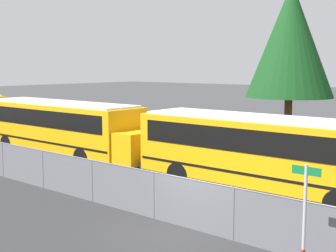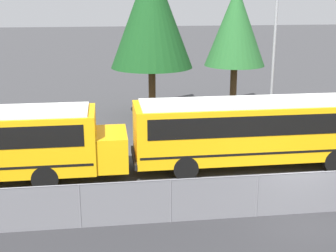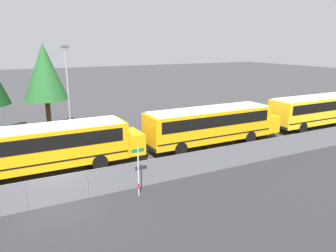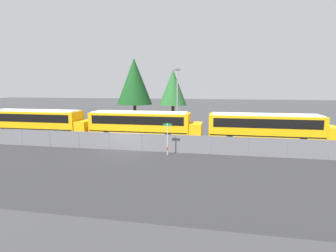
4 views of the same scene
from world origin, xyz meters
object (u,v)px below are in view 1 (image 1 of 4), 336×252
at_px(street_sign, 305,218).
at_px(tree_1, 290,41).
at_px(school_bus_2, 272,149).
at_px(school_bus_1, 62,125).

distance_m(street_sign, tree_1, 17.73).
relative_size(school_bus_2, street_sign, 4.42).
distance_m(school_bus_2, tree_1, 11.13).
bearing_deg(tree_1, school_bus_1, -130.88).
xyz_separation_m(school_bus_2, tree_1, (-3.86, 9.38, 4.57)).
relative_size(school_bus_2, tree_1, 1.25).
relative_size(street_sign, tree_1, 0.28).
bearing_deg(tree_1, street_sign, -63.01).
bearing_deg(school_bus_2, street_sign, -56.27).
bearing_deg(street_sign, school_bus_1, 161.40).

